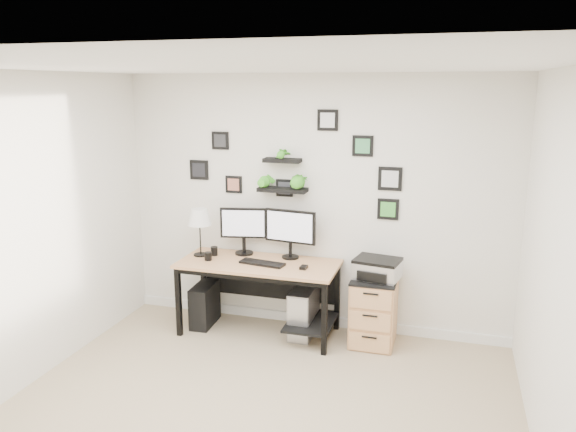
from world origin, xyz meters
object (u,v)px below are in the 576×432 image
(monitor_left, at_px, (244,227))
(pc_tower_black, at_px, (205,305))
(table_lamp, at_px, (200,218))
(pc_tower_grey, at_px, (304,312))
(mug, at_px, (208,256))
(monitor_right, at_px, (290,230))
(desk, at_px, (263,273))
(file_cabinet, at_px, (374,310))
(printer, at_px, (377,268))

(monitor_left, xyz_separation_m, pc_tower_black, (-0.38, -0.20, -0.82))
(table_lamp, bearing_deg, pc_tower_grey, 0.78)
(pc_tower_black, relative_size, pc_tower_grey, 0.88)
(mug, bearing_deg, monitor_right, 21.21)
(monitor_left, xyz_separation_m, table_lamp, (-0.42, -0.16, 0.11))
(table_lamp, distance_m, pc_tower_grey, 1.43)
(monitor_left, relative_size, pc_tower_black, 1.14)
(desk, relative_size, table_lamp, 3.23)
(file_cabinet, relative_size, printer, 1.43)
(desk, height_order, mug, mug)
(desk, distance_m, monitor_right, 0.52)
(desk, distance_m, pc_tower_grey, 0.57)
(mug, bearing_deg, monitor_left, 47.34)
(pc_tower_black, bearing_deg, monitor_left, 24.47)
(pc_tower_grey, height_order, printer, printer)
(mug, relative_size, printer, 0.18)
(table_lamp, relative_size, mug, 5.91)
(printer, bearing_deg, table_lamp, -179.01)
(pc_tower_black, distance_m, pc_tower_grey, 1.07)
(desk, xyz_separation_m, file_cabinet, (1.12, 0.06, -0.29))
(table_lamp, distance_m, file_cabinet, 1.99)
(desk, xyz_separation_m, pc_tower_black, (-0.65, -0.01, -0.41))
(pc_tower_black, height_order, pc_tower_grey, pc_tower_grey)
(desk, relative_size, pc_tower_grey, 3.22)
(monitor_right, xyz_separation_m, file_cabinet, (0.89, -0.13, -0.72))
(pc_tower_black, relative_size, printer, 0.93)
(monitor_right, relative_size, printer, 1.16)
(desk, distance_m, mug, 0.58)
(monitor_right, xyz_separation_m, mug, (-0.78, -0.30, -0.26))
(monitor_right, height_order, file_cabinet, monitor_right)
(monitor_left, height_order, printer, monitor_left)
(pc_tower_grey, relative_size, printer, 1.06)
(monitor_right, height_order, table_lamp, monitor_right)
(pc_tower_black, xyz_separation_m, printer, (1.79, 0.07, 0.55))
(pc_tower_grey, bearing_deg, monitor_right, 140.89)
(table_lamp, relative_size, file_cabinet, 0.74)
(monitor_right, distance_m, printer, 0.96)
(monitor_left, bearing_deg, pc_tower_black, -152.42)
(monitor_left, xyz_separation_m, monitor_right, (0.50, 0.00, 0.01))
(desk, height_order, monitor_right, monitor_right)
(pc_tower_grey, bearing_deg, file_cabinet, 1.46)
(desk, distance_m, pc_tower_black, 0.77)
(mug, height_order, pc_tower_grey, mug)
(pc_tower_grey, xyz_separation_m, file_cabinet, (0.70, 0.02, 0.09))
(monitor_right, relative_size, pc_tower_black, 1.24)
(desk, xyz_separation_m, monitor_left, (-0.27, 0.19, 0.41))
(desk, xyz_separation_m, mug, (-0.55, -0.11, 0.17))
(pc_tower_black, height_order, file_cabinet, file_cabinet)
(pc_tower_black, relative_size, file_cabinet, 0.65)
(monitor_left, height_order, pc_tower_black, monitor_left)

